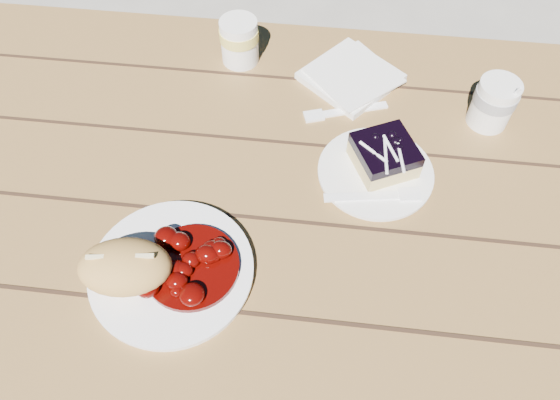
# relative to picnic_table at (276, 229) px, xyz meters

# --- Properties ---
(ground) EXTENTS (60.00, 60.00, 0.00)m
(ground) POSITION_rel_picnic_table_xyz_m (0.00, 0.00, -0.59)
(ground) COLOR gray
(ground) RESTS_ON ground
(picnic_table) EXTENTS (2.00, 1.55, 0.75)m
(picnic_table) POSITION_rel_picnic_table_xyz_m (0.00, 0.00, 0.00)
(picnic_table) COLOR brown
(picnic_table) RESTS_ON ground
(main_plate) EXTENTS (0.23, 0.23, 0.02)m
(main_plate) POSITION_rel_picnic_table_xyz_m (-0.13, -0.19, 0.17)
(main_plate) COLOR white
(main_plate) RESTS_ON picnic_table
(goulash_stew) EXTENTS (0.14, 0.14, 0.04)m
(goulash_stew) POSITION_rel_picnic_table_xyz_m (-0.10, -0.19, 0.20)
(goulash_stew) COLOR #450402
(goulash_stew) RESTS_ON main_plate
(bread_roll) EXTENTS (0.14, 0.10, 0.07)m
(bread_roll) POSITION_rel_picnic_table_xyz_m (-0.18, -0.21, 0.21)
(bread_roll) COLOR #BA8C47
(bread_roll) RESTS_ON main_plate
(dessert_plate) EXTENTS (0.19, 0.19, 0.01)m
(dessert_plate) POSITION_rel_picnic_table_xyz_m (0.16, 0.03, 0.17)
(dessert_plate) COLOR white
(dessert_plate) RESTS_ON picnic_table
(blueberry_cake) EXTENTS (0.12, 0.12, 0.05)m
(blueberry_cake) POSITION_rel_picnic_table_xyz_m (0.17, 0.04, 0.20)
(blueberry_cake) COLOR tan
(blueberry_cake) RESTS_ON dessert_plate
(fork_dessert) EXTENTS (0.16, 0.05, 0.00)m
(fork_dessert) POSITION_rel_picnic_table_xyz_m (0.14, -0.03, 0.17)
(fork_dessert) COLOR white
(fork_dessert) RESTS_ON dessert_plate
(coffee_cup) EXTENTS (0.07, 0.07, 0.09)m
(coffee_cup) POSITION_rel_picnic_table_xyz_m (0.36, 0.17, 0.21)
(coffee_cup) COLOR white
(coffee_cup) RESTS_ON picnic_table
(napkin_stack) EXTENTS (0.21, 0.21, 0.01)m
(napkin_stack) POSITION_rel_picnic_table_xyz_m (0.11, 0.25, 0.17)
(napkin_stack) COLOR white
(napkin_stack) RESTS_ON picnic_table
(fork_table) EXTENTS (0.16, 0.07, 0.00)m
(fork_table) POSITION_rel_picnic_table_xyz_m (0.12, 0.17, 0.16)
(fork_table) COLOR white
(fork_table) RESTS_ON picnic_table
(second_cup) EXTENTS (0.07, 0.07, 0.09)m
(second_cup) POSITION_rel_picnic_table_xyz_m (-0.10, 0.28, 0.21)
(second_cup) COLOR white
(second_cup) RESTS_ON picnic_table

